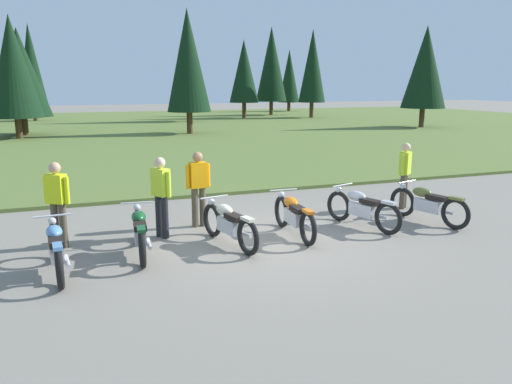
{
  "coord_description": "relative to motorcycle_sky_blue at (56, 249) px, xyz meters",
  "views": [
    {
      "loc": [
        -3.57,
        -9.06,
        3.12
      ],
      "look_at": [
        0.0,
        0.6,
        0.9
      ],
      "focal_mm": 35.47,
      "sensor_mm": 36.0,
      "label": 1
    }
  ],
  "objects": [
    {
      "name": "rider_with_back_turned",
      "position": [
        2.92,
        1.98,
        0.51
      ],
      "size": [
        0.55,
        0.24,
        1.67
      ],
      "color": "#4C4233",
      "rests_on": "ground"
    },
    {
      "name": "motorcycle_orange",
      "position": [
        4.6,
        0.61,
        0.0
      ],
      "size": [
        0.62,
        2.1,
        0.88
      ],
      "color": "black",
      "rests_on": "ground"
    },
    {
      "name": "rider_checking_bike",
      "position": [
        0.04,
        1.49,
        0.51
      ],
      "size": [
        0.46,
        0.39,
        1.67
      ],
      "color": "#4C4233",
      "rests_on": "ground"
    },
    {
      "name": "motorcycle_cream",
      "position": [
        3.14,
        0.47,
        0.0
      ],
      "size": [
        0.73,
        2.07,
        0.88
      ],
      "color": "black",
      "rests_on": "ground"
    },
    {
      "name": "motorcycle_sky_blue",
      "position": [
        0.0,
        0.0,
        0.0
      ],
      "size": [
        0.62,
        2.1,
        0.88
      ],
      "color": "black",
      "rests_on": "ground"
    },
    {
      "name": "motorcycle_olive",
      "position": [
        7.88,
        0.49,
        0.0
      ],
      "size": [
        0.81,
        2.04,
        0.88
      ],
      "color": "black",
      "rests_on": "ground"
    },
    {
      "name": "motorcycle_british_green",
      "position": [
        1.43,
        0.49,
        0.0
      ],
      "size": [
        0.62,
        2.1,
        0.88
      ],
      "color": "black",
      "rests_on": "ground"
    },
    {
      "name": "rider_in_hivis_vest",
      "position": [
        8.2,
        1.82,
        0.51
      ],
      "size": [
        0.45,
        0.4,
        1.67
      ],
      "color": "#4C4233",
      "rests_on": "ground"
    },
    {
      "name": "ground_plane",
      "position": [
        3.91,
        0.42,
        -0.44
      ],
      "size": [
        140.0,
        140.0,
        0.0
      ],
      "primitive_type": "plane",
      "color": "gray"
    },
    {
      "name": "motorcycle_silver",
      "position": [
        6.27,
        0.66,
        0.0
      ],
      "size": [
        0.84,
        2.03,
        0.88
      ],
      "color": "black",
      "rests_on": "ground"
    },
    {
      "name": "rider_near_row_end",
      "position": [
        2.01,
        1.44,
        0.51
      ],
      "size": [
        0.38,
        0.48,
        1.67
      ],
      "color": "black",
      "rests_on": "ground"
    },
    {
      "name": "grass_moorland",
      "position": [
        3.91,
        26.78,
        -0.39
      ],
      "size": [
        80.0,
        44.0,
        0.1
      ],
      "primitive_type": "cube",
      "color": "#5B7033",
      "rests_on": "ground"
    },
    {
      "name": "forest_treeline",
      "position": [
        4.5,
        30.88,
        3.97
      ],
      "size": [
        37.8,
        25.23,
        8.42
      ],
      "color": "#47331E",
      "rests_on": "ground"
    }
  ]
}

